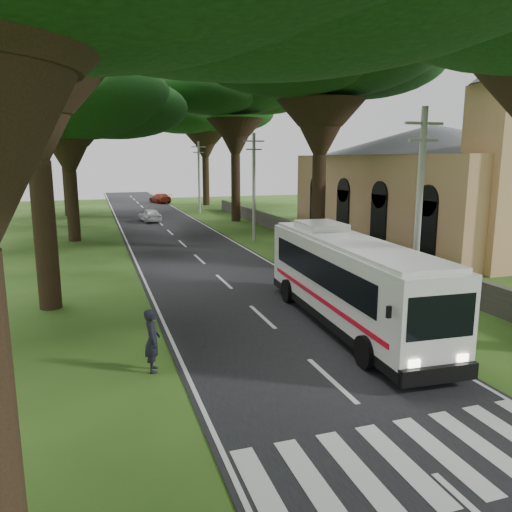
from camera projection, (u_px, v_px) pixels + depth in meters
ground at (368, 415)px, 12.18m from camera, size 140.00×140.00×0.00m
road at (185, 246)px, 35.48m from camera, size 8.00×120.00×0.04m
crosswalk at (419, 461)px, 10.32m from camera, size 8.00×3.00×0.01m
property_wall at (307, 234)px, 37.20m from camera, size 0.35×50.00×1.20m
church at (432, 175)px, 36.80m from camera, size 14.00×24.00×11.60m
pole_near at (419, 212)px, 18.66m from camera, size 1.60×0.24×8.00m
pole_mid at (254, 185)px, 37.30m from camera, size 1.60×0.24×8.00m
pole_far at (199, 176)px, 55.94m from camera, size 1.60×0.24×8.00m
tree_l_midb at (65, 97)px, 35.83m from camera, size 15.20×15.20×13.79m
tree_l_far at (62, 105)px, 52.08m from camera, size 15.84×15.84×15.06m
tree_r_mida at (322, 46)px, 30.78m from camera, size 15.39×15.39×16.36m
tree_r_midb at (235, 83)px, 47.35m from camera, size 14.69×14.69×16.49m
tree_r_far at (204, 107)px, 64.55m from camera, size 16.38×16.38×16.20m
coach_bus at (348, 280)px, 18.38m from camera, size 3.08×11.23×3.28m
distant_car_a at (150, 215)px, 48.83m from camera, size 2.20×4.08×1.32m
distant_car_c at (160, 198)px, 69.61m from camera, size 2.95×4.84×1.31m
pedestrian at (152, 340)px, 14.52m from camera, size 0.51×0.72×1.89m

